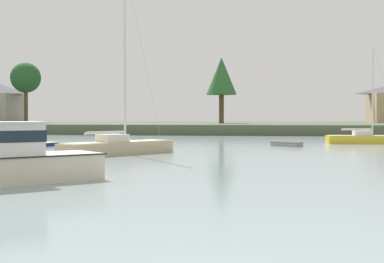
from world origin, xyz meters
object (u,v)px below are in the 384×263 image
(dinghy_grey, at_px, (287,145))
(sailboat_yellow, at_px, (366,141))
(sailboat_sand, at_px, (117,150))
(dinghy_navy, at_px, (40,145))

(dinghy_grey, xyz_separation_m, sailboat_yellow, (7.55, 5.21, 0.09))
(sailboat_sand, bearing_deg, dinghy_grey, 45.32)
(dinghy_grey, bearing_deg, dinghy_navy, -170.65)
(dinghy_grey, xyz_separation_m, sailboat_sand, (-11.74, -11.88, 0.15))
(dinghy_grey, relative_size, sailboat_sand, 0.21)
(dinghy_grey, bearing_deg, sailboat_sand, -134.68)
(dinghy_grey, relative_size, dinghy_navy, 0.85)
(dinghy_grey, relative_size, sailboat_yellow, 0.30)
(dinghy_navy, bearing_deg, sailboat_sand, -42.75)
(sailboat_yellow, bearing_deg, dinghy_grey, -145.40)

